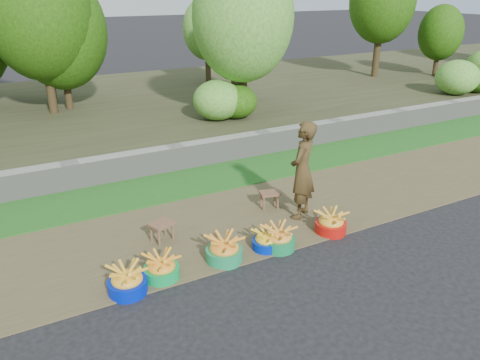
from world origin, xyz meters
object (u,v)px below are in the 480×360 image
stool_left (162,226)px  stool_right (269,195)px  basin_f (331,223)px  basin_c (224,250)px  basin_a (127,281)px  basin_d (266,241)px  basin_b (161,268)px  basin_e (278,238)px  vendor_woman (302,170)px

stool_left → stool_right: bearing=6.1°
basin_f → basin_c: bearing=178.2°
basin_a → basin_f: size_ratio=1.02×
stool_right → basin_d: bearing=-123.4°
basin_d → basin_b: bearing=179.3°
stool_left → stool_right: stool_left is taller
basin_e → vendor_woman: size_ratio=0.30×
basin_f → stool_left: basin_f is taller
basin_a → stool_right: size_ratio=1.31×
stool_right → vendor_woman: bearing=-60.8°
stool_right → basin_a: bearing=-156.9°
basin_b → stool_right: bearing=25.5°
basin_b → vendor_woman: size_ratio=0.29×
basin_c → vendor_woman: bearing=19.6°
basin_a → basin_d: (2.19, 0.07, -0.03)m
stool_right → basin_c: bearing=-141.9°
basin_a → stool_right: basin_a is taller
basin_a → basin_f: 3.40m
basin_a → basin_d: size_ratio=1.18×
basin_e → basin_c: bearing=175.1°
stool_right → vendor_woman: size_ratio=0.23×
basin_f → vendor_woman: (-0.11, 0.71, 0.71)m
stool_left → vendor_woman: bearing=-7.4°
basin_e → stool_left: basin_e is taller
basin_e → stool_right: basin_e is taller
basin_b → basin_d: 1.69m
basin_f → stool_right: (-0.41, 1.25, 0.09)m
basin_c → basin_f: bearing=-1.8°
stool_right → basin_f: bearing=-71.6°
stool_left → stool_right: 2.14m
stool_left → stool_right: size_ratio=1.09×
vendor_woman → stool_right: bearing=-96.2°
basin_b → vendor_woman: 2.95m
basin_f → vendor_woman: bearing=99.0°
basin_a → stool_left: (0.86, 1.05, 0.10)m
basin_a → basin_e: (2.37, 0.01, -0.00)m
basin_b → basin_d: basin_b is taller
basin_a → basin_d: 2.20m
basin_d → basin_c: bearing=179.0°
basin_a → vendor_woman: 3.44m
stool_left → basin_a: bearing=-129.3°
stool_left → basin_e: bearing=-34.5°
basin_e → stool_right: (0.62, 1.27, 0.09)m
basin_a → stool_right: 3.25m
basin_a → basin_e: basin_a is taller
basin_a → stool_left: 1.36m
basin_b → vendor_woman: bearing=13.0°
vendor_woman → stool_left: bearing=-42.7°
basin_d → stool_left: stool_left is taller
basin_a → vendor_woman: size_ratio=0.31×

